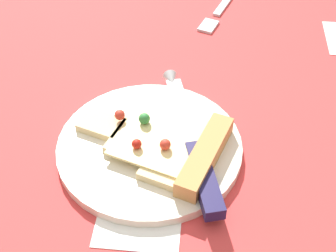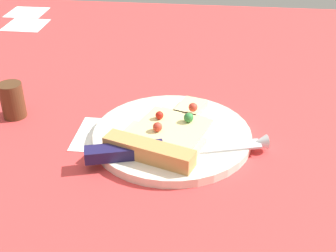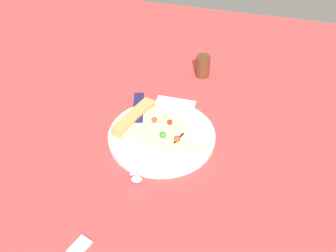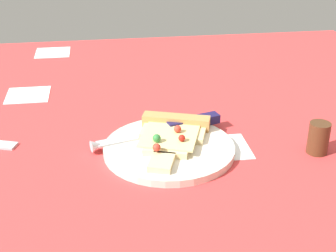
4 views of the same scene
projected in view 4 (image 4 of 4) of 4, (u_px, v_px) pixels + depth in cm
name	position (u px, v px, depth cm)	size (l,w,h in cm)	color
ground_plane	(135.00, 158.00, 83.08)	(133.84, 133.84, 3.00)	#D13838
plate	(169.00, 149.00, 81.58)	(22.00, 22.00, 1.24)	silver
pizza_slice	(172.00, 134.00, 83.18)	(13.98, 18.98, 2.66)	beige
knife	(170.00, 127.00, 85.98)	(23.64, 8.65, 2.45)	silver
pepper_shaker	(318.00, 138.00, 80.53)	(3.50, 3.50, 5.44)	#4C2D19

